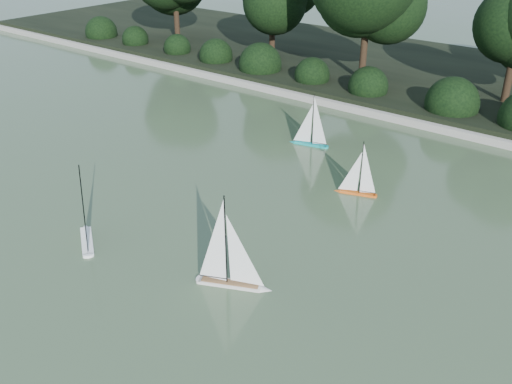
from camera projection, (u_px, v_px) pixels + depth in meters
ground at (166, 313)px, 7.85m from camera, size 80.00×80.00×0.00m
pond_coping at (430, 126)px, 14.09m from camera, size 40.00×0.35×0.18m
far_bank at (485, 86)px, 16.86m from camera, size 40.00×8.00×0.30m
shrub_hedge at (447, 102)px, 14.56m from camera, size 29.10×1.10×1.10m
sailboat_white_a at (85, 228)px, 9.43m from camera, size 1.00×0.74×1.52m
sailboat_white_b at (235, 272)px, 8.29m from camera, size 1.12×0.64×1.60m
sailboat_orange at (355, 185)px, 10.95m from camera, size 0.84×0.39×1.16m
sailboat_teal at (308, 136)px, 13.14m from camera, size 0.96×0.36×1.32m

